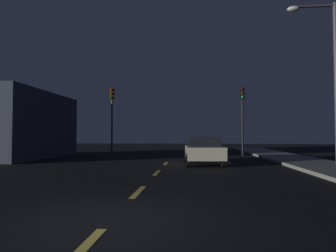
# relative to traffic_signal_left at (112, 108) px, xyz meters

# --- Properties ---
(ground_plane) EXTENTS (80.00, 80.00, 0.00)m
(ground_plane) POSITION_rel_traffic_signal_left_xyz_m (4.87, -9.47, -3.65)
(ground_plane) COLOR black
(lane_stripe_nearest) EXTENTS (0.16, 1.60, 0.01)m
(lane_stripe_nearest) POSITION_rel_traffic_signal_left_xyz_m (4.87, -17.67, -3.64)
(lane_stripe_nearest) COLOR #EACC4C
(lane_stripe_nearest) RESTS_ON ground_plane
(lane_stripe_second) EXTENTS (0.16, 1.60, 0.01)m
(lane_stripe_second) POSITION_rel_traffic_signal_left_xyz_m (4.87, -13.87, -3.64)
(lane_stripe_second) COLOR #EACC4C
(lane_stripe_second) RESTS_ON ground_plane
(lane_stripe_third) EXTENTS (0.16, 1.60, 0.01)m
(lane_stripe_third) POSITION_rel_traffic_signal_left_xyz_m (4.87, -10.07, -3.64)
(lane_stripe_third) COLOR #EACC4C
(lane_stripe_third) RESTS_ON ground_plane
(lane_stripe_fourth) EXTENTS (0.16, 1.60, 0.01)m
(lane_stripe_fourth) POSITION_rel_traffic_signal_left_xyz_m (4.87, -6.27, -3.64)
(lane_stripe_fourth) COLOR #EACC4C
(lane_stripe_fourth) RESTS_ON ground_plane
(traffic_signal_left) EXTENTS (0.32, 0.38, 5.23)m
(traffic_signal_left) POSITION_rel_traffic_signal_left_xyz_m (0.00, 0.00, 0.00)
(traffic_signal_left) COLOR #4C4C51
(traffic_signal_left) RESTS_ON ground_plane
(traffic_signal_right) EXTENTS (0.32, 0.38, 5.14)m
(traffic_signal_right) POSITION_rel_traffic_signal_left_xyz_m (10.04, -0.00, -0.06)
(traffic_signal_right) COLOR black
(traffic_signal_right) RESTS_ON ground_plane
(car_stopped_ahead) EXTENTS (2.13, 4.15, 1.44)m
(car_stopped_ahead) POSITION_rel_traffic_signal_left_xyz_m (6.88, -6.31, -2.90)
(car_stopped_ahead) COLOR beige
(car_stopped_ahead) RESTS_ON ground_plane
(street_lamp_right) EXTENTS (2.15, 0.36, 7.44)m
(street_lamp_right) POSITION_rel_traffic_signal_left_xyz_m (12.33, -8.43, 0.84)
(street_lamp_right) COLOR #4C4C51
(street_lamp_right) RESTS_ON ground_plane
(storefront_left) EXTENTS (4.86, 8.14, 4.41)m
(storefront_left) POSITION_rel_traffic_signal_left_xyz_m (-5.56, -3.41, -1.44)
(storefront_left) COLOR #333847
(storefront_left) RESTS_ON ground_plane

